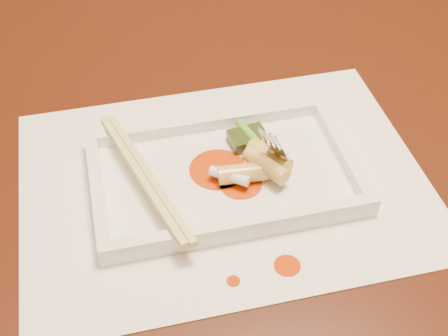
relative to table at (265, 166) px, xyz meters
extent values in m
cube|color=black|center=(0.00, 0.00, 0.08)|extent=(1.40, 0.90, 0.04)
cube|color=white|center=(-0.08, -0.11, 0.10)|extent=(0.40, 0.30, 0.00)
cylinder|color=#BB3605|center=(-0.05, -0.23, 0.10)|extent=(0.02, 0.02, 0.00)
cylinder|color=#BB3605|center=(-0.10, -0.23, 0.10)|extent=(0.01, 0.01, 0.00)
cube|color=white|center=(-0.08, -0.11, 0.11)|extent=(0.26, 0.16, 0.01)
cube|color=white|center=(-0.08, -0.04, 0.12)|extent=(0.26, 0.01, 0.01)
cube|color=white|center=(-0.08, -0.19, 0.12)|extent=(0.26, 0.01, 0.01)
cube|color=white|center=(-0.20, -0.11, 0.12)|extent=(0.01, 0.14, 0.01)
cube|color=white|center=(0.04, -0.11, 0.12)|extent=(0.01, 0.14, 0.01)
cube|color=black|center=(-0.04, -0.07, 0.12)|extent=(0.04, 0.03, 0.01)
cylinder|color=#EAEACC|center=(-0.08, -0.13, 0.12)|extent=(0.04, 0.03, 0.01)
cylinder|color=#429F19|center=(-0.04, -0.09, 0.12)|extent=(0.03, 0.08, 0.01)
cube|color=#DBCC6D|center=(-0.16, -0.11, 0.13)|extent=(0.06, 0.19, 0.01)
cube|color=#DBCC6D|center=(-0.15, -0.11, 0.13)|extent=(0.06, 0.19, 0.01)
cylinder|color=#BB3605|center=(-0.07, -0.13, 0.11)|extent=(0.04, 0.04, 0.00)
cylinder|color=#BB3605|center=(-0.08, -0.10, 0.11)|extent=(0.06, 0.06, 0.00)
cylinder|color=#D9C265|center=(-0.03, -0.11, 0.12)|extent=(0.04, 0.05, 0.02)
cylinder|color=#D9C265|center=(-0.06, -0.12, 0.12)|extent=(0.05, 0.02, 0.02)
cylinder|color=#D9C265|center=(-0.04, -0.12, 0.13)|extent=(0.04, 0.05, 0.02)
cylinder|color=#D9C265|center=(-0.03, -0.11, 0.12)|extent=(0.03, 0.04, 0.02)
camera|label=1|loc=(-0.18, -0.54, 0.55)|focal=50.00mm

